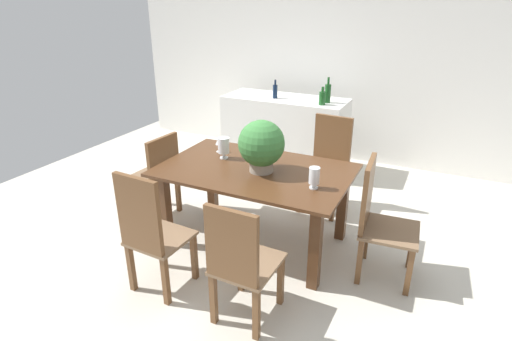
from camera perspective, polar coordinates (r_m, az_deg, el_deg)
The scene contains 16 objects.
ground_plane at distance 4.11m, azimuth 0.17°, elevation -9.38°, with size 7.04×7.04×0.00m, color beige.
back_wall at distance 5.99m, azimuth 11.37°, elevation 13.90°, with size 6.40×0.10×2.60m, color white.
dining_table at distance 3.77m, azimuth -0.14°, elevation -1.59°, with size 1.72×1.09×0.76m.
chair_head_end at distance 4.39m, azimuth -13.57°, elevation -0.31°, with size 0.48×0.50×0.92m.
chair_near_left at distance 3.24m, azimuth -14.54°, elevation -8.13°, with size 0.45×0.45×1.05m.
chair_foot_end at distance 3.51m, azimuth 16.55°, elevation -6.03°, with size 0.49×0.50×1.02m.
chair_far_right at distance 4.56m, azimuth 10.03°, elevation 1.50°, with size 0.49×0.49×1.03m.
chair_near_right at distance 2.88m, azimuth -2.21°, elevation -12.48°, with size 0.43×0.49×0.98m.
flower_centerpiece at distance 3.57m, azimuth 0.76°, elevation 3.59°, with size 0.41×0.41×0.47m.
crystal_vase_left at distance 3.33m, azimuth 8.12°, elevation -0.82°, with size 0.09×0.09×0.18m.
crystal_vase_center_near at distance 3.93m, azimuth -4.53°, elevation 3.42°, with size 0.11×0.11×0.21m.
wine_glass at distance 4.11m, azimuth -5.18°, elevation 4.06°, with size 0.07×0.07×0.15m.
kitchen_counter at distance 5.67m, azimuth 3.97°, elevation 5.31°, with size 1.64×0.66×0.97m, color silver.
wine_bottle_clear at distance 5.20m, azimuth 9.21°, elevation 9.97°, with size 0.08×0.08×0.22m.
wine_bottle_dark at distance 5.49m, azimuth 2.68°, elevation 10.99°, with size 0.06×0.06×0.24m.
wine_bottle_tall at distance 5.31m, azimuth 9.95°, elevation 10.59°, with size 0.08×0.08×0.32m.
Camera 1 is at (1.50, -3.13, 2.20)m, focal length 28.73 mm.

